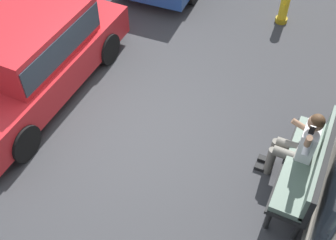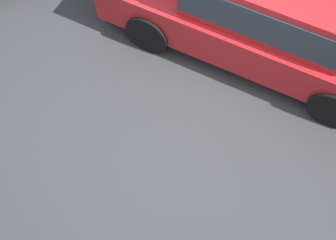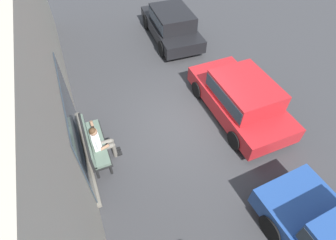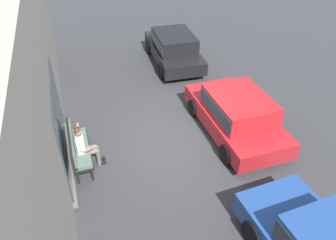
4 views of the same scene
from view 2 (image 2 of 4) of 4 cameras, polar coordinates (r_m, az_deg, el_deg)
ground_plane at (r=6.36m, az=2.04°, el=-3.21°), size 60.00×60.00×0.00m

